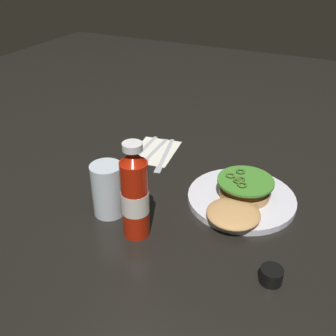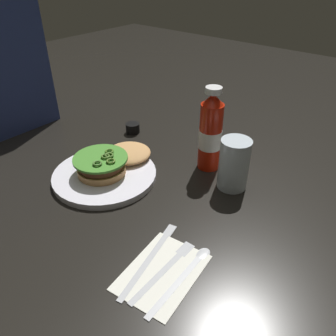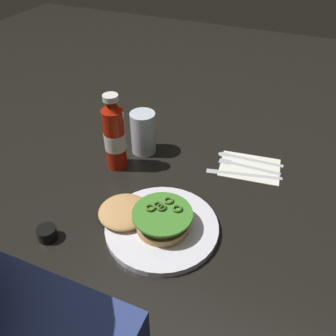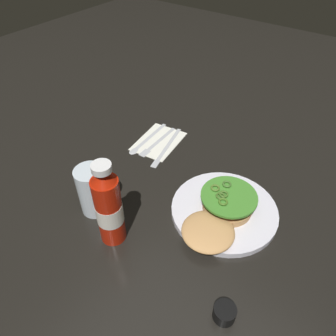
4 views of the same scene
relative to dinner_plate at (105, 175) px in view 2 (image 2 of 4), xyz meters
name	(u,v)px [view 2 (image 2 of 4)]	position (x,y,z in m)	size (l,w,h in m)	color
ground_plane	(141,177)	(0.06, -0.07, -0.01)	(3.00, 3.00, 0.00)	black
dinner_plate	(105,175)	(0.00, 0.00, 0.00)	(0.27, 0.27, 0.02)	white
burger_sandwich	(112,160)	(0.03, 0.01, 0.03)	(0.23, 0.14, 0.05)	tan
ketchup_bottle	(210,133)	(0.22, -0.17, 0.09)	(0.06, 0.06, 0.22)	#B51C09
water_glass	(234,164)	(0.18, -0.27, 0.06)	(0.07, 0.07, 0.13)	silver
condiment_cup	(133,128)	(0.23, 0.13, 0.01)	(0.04, 0.04, 0.03)	black
napkin	(162,272)	(-0.14, -0.31, -0.01)	(0.17, 0.12, 0.00)	white
spoon_utensil	(188,269)	(-0.10, -0.35, 0.00)	(0.19, 0.03, 0.00)	silver
fork_utensil	(168,265)	(-0.12, -0.31, 0.00)	(0.18, 0.02, 0.00)	silver
butter_knife	(153,253)	(-0.12, -0.27, 0.00)	(0.21, 0.06, 0.00)	silver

